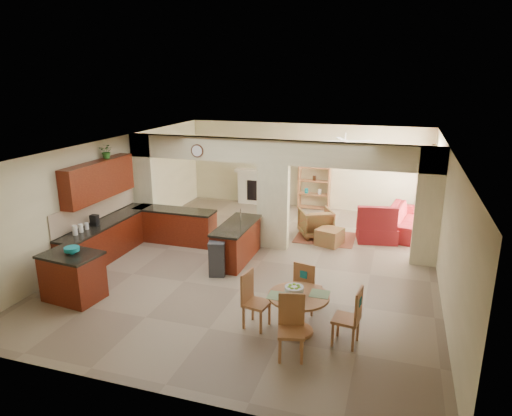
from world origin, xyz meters
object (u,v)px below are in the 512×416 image
(armchair, at_px, (316,223))
(dining_table, at_px, (298,307))
(kitchen_island, at_px, (73,276))
(sofa, at_px, (406,220))

(armchair, bearing_deg, dining_table, 70.11)
(kitchen_island, distance_m, dining_table, 4.54)
(kitchen_island, bearing_deg, armchair, 58.85)
(dining_table, distance_m, sofa, 6.39)
(dining_table, bearing_deg, sofa, 73.87)
(dining_table, height_order, armchair, armchair)
(sofa, bearing_deg, dining_table, 172.38)
(dining_table, distance_m, armchair, 5.04)
(sofa, xyz_separation_m, armchair, (-2.39, -1.14, 0.03))
(sofa, bearing_deg, armchair, 124.06)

